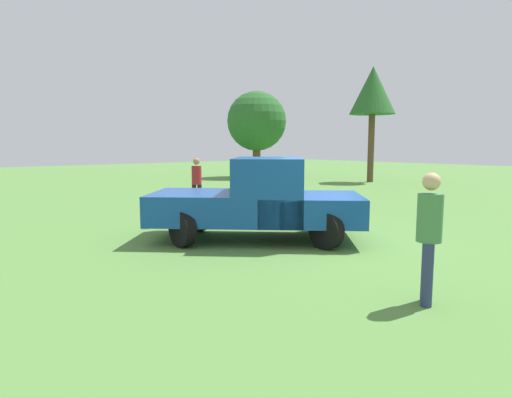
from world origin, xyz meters
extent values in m
plane|color=#54843D|center=(0.00, 0.00, 0.00)|extent=(80.00, 80.00, 0.00)
cylinder|color=black|center=(1.33, 2.41, 0.38)|extent=(0.76, 0.22, 0.76)
cylinder|color=black|center=(2.54, 1.25, 0.38)|extent=(0.76, 0.22, 0.76)
cylinder|color=black|center=(-0.68, 0.30, 0.38)|extent=(0.76, 0.22, 0.76)
cylinder|color=black|center=(0.53, -0.85, 0.38)|extent=(0.76, 0.22, 0.76)
cube|color=#144799|center=(1.88, 1.76, 0.72)|extent=(2.68, 2.68, 0.64)
cube|color=#144799|center=(0.74, 0.58, 1.10)|extent=(2.43, 2.41, 1.40)
cube|color=slate|center=(0.74, 0.58, 1.54)|extent=(2.16, 2.15, 0.48)
cube|color=#144799|center=(0.12, -0.08, 0.70)|extent=(2.93, 2.94, 0.60)
cube|color=silver|center=(2.46, 2.38, 0.46)|extent=(1.45, 1.39, 0.16)
cylinder|color=black|center=(5.63, -0.79, 0.40)|extent=(0.14, 0.14, 0.80)
cylinder|color=black|center=(5.80, -0.69, 0.40)|extent=(0.14, 0.14, 0.80)
cylinder|color=maroon|center=(5.71, -0.74, 1.10)|extent=(0.44, 0.44, 0.60)
sphere|color=#A87A56|center=(5.71, -0.74, 1.55)|extent=(0.22, 0.22, 0.22)
cylinder|color=navy|center=(-3.50, 1.55, 0.42)|extent=(0.14, 0.14, 0.84)
cylinder|color=navy|center=(-3.60, 1.72, 0.42)|extent=(0.14, 0.14, 0.84)
cylinder|color=#477F4C|center=(-3.55, 1.63, 1.15)|extent=(0.44, 0.44, 0.63)
sphere|color=#D8AD84|center=(-3.55, 1.63, 1.61)|extent=(0.23, 0.23, 0.23)
cylinder|color=brown|center=(8.39, -13.92, 1.88)|extent=(0.35, 0.35, 3.77)
cone|color=#286028|center=(8.39, -13.92, 5.07)|extent=(2.51, 2.51, 2.59)
cylinder|color=brown|center=(15.34, -11.41, 1.23)|extent=(0.50, 0.50, 2.45)
sphere|color=#286028|center=(15.34, -11.41, 3.59)|extent=(3.77, 3.77, 3.77)
camera|label=1|loc=(-6.37, 6.93, 2.08)|focal=30.83mm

